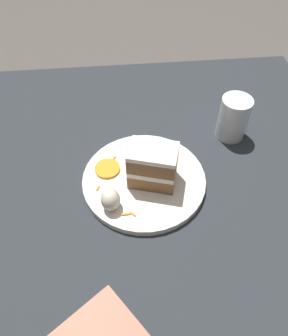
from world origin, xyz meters
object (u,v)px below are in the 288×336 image
cream_dollop (110,199)px  cake_slice (151,166)px  orange_garnish (107,169)px  plate (144,180)px  drinking_glass (233,120)px

cream_dollop → cake_slice: bearing=124.8°
orange_garnish → plate: bearing=68.1°
cream_dollop → drinking_glass: (-0.21, 0.32, 0.01)m
drinking_glass → cream_dollop: bearing=-56.6°
plate → orange_garnish: bearing=-111.9°
cream_dollop → orange_garnish: (-0.11, -0.01, -0.02)m
cake_slice → orange_garnish: (-0.04, -0.10, -0.05)m
cream_dollop → orange_garnish: cream_dollop is taller
orange_garnish → drinking_glass: bearing=108.0°
plate → drinking_glass: 0.29m
plate → cream_dollop: (0.07, -0.08, 0.03)m
cake_slice → drinking_glass: size_ratio=1.04×
plate → orange_garnish: (-0.03, -0.08, 0.01)m
cake_slice → cream_dollop: size_ratio=2.29×
cream_dollop → orange_garnish: size_ratio=0.87×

